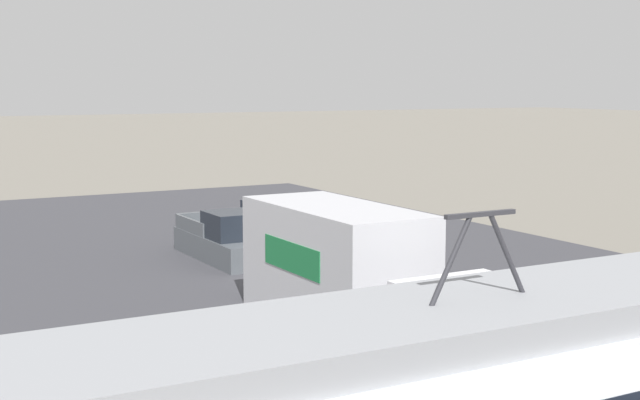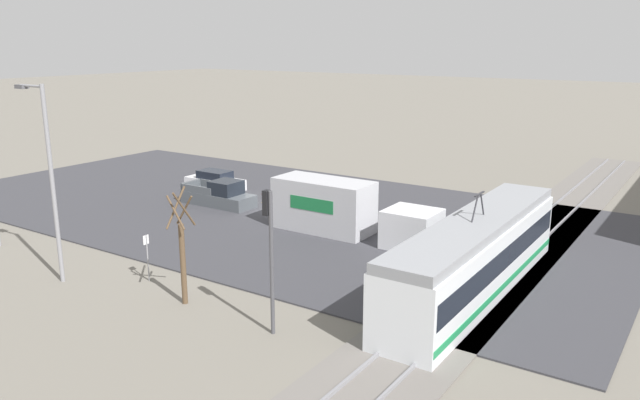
{
  "view_description": "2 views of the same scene",
  "coord_description": "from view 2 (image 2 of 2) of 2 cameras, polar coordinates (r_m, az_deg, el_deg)",
  "views": [
    {
      "loc": [
        13.55,
        25.94,
        6.25
      ],
      "look_at": [
        1.92,
        5.11,
        3.15
      ],
      "focal_mm": 50.0,
      "sensor_mm": 36.0,
      "label": 1
    },
    {
      "loc": [
        31.97,
        25.94,
        11.05
      ],
      "look_at": [
        2.13,
        6.05,
        1.88
      ],
      "focal_mm": 35.0,
      "sensor_mm": 36.0,
      "label": 2
    }
  ],
  "objects": [
    {
      "name": "ground_plane",
      "position": [
        42.63,
        -5.19,
        -0.74
      ],
      "size": [
        320.0,
        320.0,
        0.0
      ],
      "primitive_type": "plane",
      "color": "slate"
    },
    {
      "name": "road_surface",
      "position": [
        42.62,
        -5.19,
        -0.69
      ],
      "size": [
        23.76,
        47.33,
        0.08
      ],
      "color": "#38383D",
      "rests_on": "ground"
    },
    {
      "name": "rail_bed",
      "position": [
        34.94,
        17.4,
        -4.7
      ],
      "size": [
        64.57,
        4.4,
        0.22
      ],
      "color": "slate",
      "rests_on": "ground"
    },
    {
      "name": "light_rail_tram",
      "position": [
        28.7,
        14.02,
        -5.03
      ],
      "size": [
        15.3,
        2.76,
        4.56
      ],
      "color": "white",
      "rests_on": "ground"
    },
    {
      "name": "box_truck",
      "position": [
        36.26,
        2.18,
        -0.95
      ],
      "size": [
        2.59,
        10.13,
        3.07
      ],
      "color": "silver",
      "rests_on": "ground"
    },
    {
      "name": "pickup_truck",
      "position": [
        43.35,
        -9.18,
        0.41
      ],
      "size": [
        1.97,
        5.38,
        1.78
      ],
      "color": "#4C5156",
      "rests_on": "ground"
    },
    {
      "name": "sedan_car_0",
      "position": [
        48.26,
        -9.57,
        1.7
      ],
      "size": [
        1.82,
        4.75,
        1.4
      ],
      "rotation": [
        0.0,
        0.0,
        3.14
      ],
      "color": "silver",
      "rests_on": "ground"
    },
    {
      "name": "traffic_light_pole",
      "position": [
        23.53,
        -4.61,
        -3.99
      ],
      "size": [
        0.28,
        0.47,
        5.71
      ],
      "color": "#47474C",
      "rests_on": "ground"
    },
    {
      "name": "street_tree",
      "position": [
        27.22,
        -12.47,
        -4.71
      ],
      "size": [
        1.2,
        1.0,
        5.1
      ],
      "color": "brown",
      "rests_on": "ground"
    },
    {
      "name": "street_lamp_mid_block",
      "position": [
        30.94,
        -23.55,
        2.34
      ],
      "size": [
        0.36,
        1.95,
        9.23
      ],
      "color": "gray",
      "rests_on": "ground"
    },
    {
      "name": "no_parking_sign",
      "position": [
        30.46,
        -15.52,
        -4.71
      ],
      "size": [
        0.32,
        0.08,
        2.26
      ],
      "color": "gray",
      "rests_on": "ground"
    }
  ]
}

